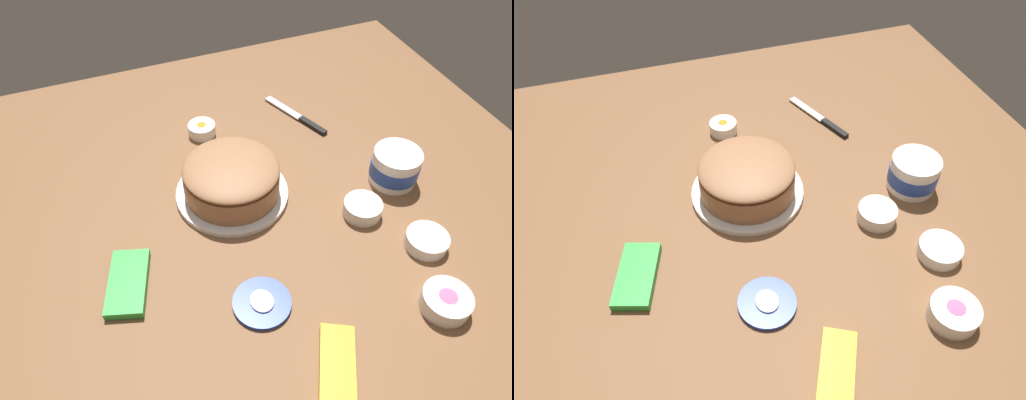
# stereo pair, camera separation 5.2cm
# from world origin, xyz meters

# --- Properties ---
(ground_plane) EXTENTS (1.54, 1.54, 0.00)m
(ground_plane) POSITION_xyz_m (0.00, 0.00, 0.00)
(ground_plane) COLOR brown
(frosted_cake) EXTENTS (0.28, 0.28, 0.11)m
(frosted_cake) POSITION_xyz_m (0.11, 0.06, 0.05)
(frosted_cake) COLOR white
(frosted_cake) RESTS_ON ground_plane
(frosting_tub) EXTENTS (0.12, 0.12, 0.09)m
(frosting_tub) POSITION_xyz_m (0.01, -0.34, 0.05)
(frosting_tub) COLOR white
(frosting_tub) RESTS_ON ground_plane
(frosting_tub_lid) EXTENTS (0.12, 0.12, 0.02)m
(frosting_tub_lid) POSITION_xyz_m (-0.21, 0.10, 0.01)
(frosting_tub_lid) COLOR #233DAD
(frosting_tub_lid) RESTS_ON ground_plane
(spreading_knife) EXTENTS (0.23, 0.10, 0.01)m
(spreading_knife) POSITION_xyz_m (0.32, -0.23, 0.01)
(spreading_knife) COLOR silver
(spreading_knife) RESTS_ON ground_plane
(sprinkle_bowl_pink) EXTENTS (0.10, 0.10, 0.04)m
(sprinkle_bowl_pink) POSITION_xyz_m (-0.35, -0.24, 0.02)
(sprinkle_bowl_pink) COLOR white
(sprinkle_bowl_pink) RESTS_ON ground_plane
(sprinkle_bowl_orange) EXTENTS (0.08, 0.08, 0.03)m
(sprinkle_bowl_orange) POSITION_xyz_m (0.36, 0.05, 0.02)
(sprinkle_bowl_orange) COLOR white
(sprinkle_bowl_orange) RESTS_ON ground_plane
(sprinkle_bowl_yellow) EXTENTS (0.09, 0.09, 0.04)m
(sprinkle_bowl_yellow) POSITION_xyz_m (-0.07, -0.21, 0.02)
(sprinkle_bowl_yellow) COLOR white
(sprinkle_bowl_yellow) RESTS_ON ground_plane
(sprinkle_bowl_blue) EXTENTS (0.10, 0.10, 0.03)m
(sprinkle_bowl_blue) POSITION_xyz_m (-0.20, -0.30, 0.02)
(sprinkle_bowl_blue) COLOR white
(sprinkle_bowl_blue) RESTS_ON ground_plane
(candy_box_lower) EXTENTS (0.17, 0.13, 0.02)m
(candy_box_lower) POSITION_xyz_m (-0.38, 0.03, 0.01)
(candy_box_lower) COLOR yellow
(candy_box_lower) RESTS_ON ground_plane
(candy_box_upper) EXTENTS (0.17, 0.12, 0.02)m
(candy_box_upper) POSITION_xyz_m (-0.06, 0.35, 0.01)
(candy_box_upper) COLOR green
(candy_box_upper) RESTS_ON ground_plane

